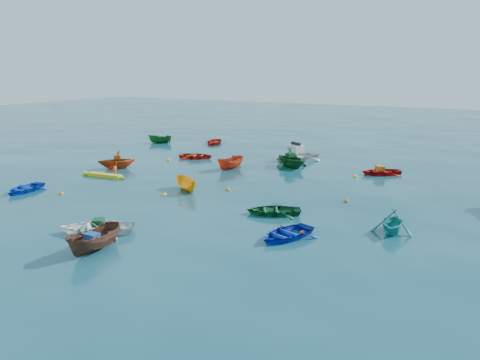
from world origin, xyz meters
The scene contains 31 objects.
ground centered at (0.00, 0.00, 0.00)m, with size 160.00×160.00×0.00m, color #093744.
dinghy_blue_sw centered at (-11.77, -3.03, 0.00)m, with size 2.09×2.93×0.61m, color blue.
dinghy_white_near centered at (-1.79, -6.65, 0.00)m, with size 2.54×3.54×0.74m, color white.
sampan_brown_mid centered at (-0.07, -8.47, 0.00)m, with size 1.14×3.02×1.17m, color #572F1F.
dinghy_blue_se centered at (6.73, -2.94, 0.00)m, with size 2.21×3.09×0.64m, color #0D27AD.
dinghy_orange_w centered at (-11.46, 5.36, 0.00)m, with size 2.51×2.92×1.53m, color #BD4011.
sampan_yellow_mid centered at (-2.46, 2.19, 0.00)m, with size 1.00×2.66×1.03m, color orange.
dinghy_green_e centered at (4.64, 0.23, 0.00)m, with size 2.15×3.01×0.62m, color #135428.
dinghy_cyan_se centered at (11.05, 0.24, 0.00)m, with size 2.05×2.38×1.25m, color teal.
dinghy_red_nw centered at (-8.26, 12.07, 0.00)m, with size 2.18×3.05×0.63m, color red.
sampan_orange_n centered at (-3.23, 9.44, 0.00)m, with size 1.10×2.91×1.13m, color red.
dinghy_green_n centered at (0.76, 12.40, 0.00)m, with size 2.78×3.22×1.70m, color #114A19.
dinghy_red_ne centered at (7.83, 13.20, 0.00)m, with size 2.16×3.01×0.63m, color #B6100F.
dinghy_red_far centered at (-10.99, 19.70, 0.00)m, with size 2.31×3.22×0.67m, color red.
sampan_green_far centered at (-16.52, 17.58, 0.00)m, with size 0.95×2.53×0.98m, color #125019.
kayak_yellow centered at (-10.07, 2.53, 0.00)m, with size 0.51×3.51×0.34m, color yellow, non-canonical shape.
motorboat_white centered at (0.04, 15.27, 0.00)m, with size 3.19×4.46×1.52m, color silver.
tarp_green_a centered at (-1.70, -6.60, 0.53)m, with size 0.68×0.51×0.33m, color #104223.
tarp_blue_a centered at (-0.07, -8.62, 0.73)m, with size 0.61×0.46×0.30m, color navy.
tarp_orange_a centered at (-11.42, 5.40, 0.93)m, with size 0.68×0.51×0.33m, color #C44814.
tarp_green_b centered at (0.67, 12.44, 1.01)m, with size 0.66×0.50×0.32m, color #104023.
tarp_orange_b centered at (7.75, 13.14, 0.49)m, with size 0.71×0.54×0.35m, color #D26415.
buoy_or_a centered at (-9.13, -2.38, 0.00)m, with size 0.31×0.31×0.31m, color orange.
buoy_ye_a centered at (-3.05, 0.48, 0.00)m, with size 0.35×0.35×0.35m, color yellow.
buoy_or_b centered at (7.20, -1.95, 0.00)m, with size 0.29×0.29×0.29m, color #FF540D.
buoy_ye_b centered at (-14.58, 8.76, 0.00)m, with size 0.35×0.35×0.35m, color gold.
buoy_or_c centered at (-0.14, 3.56, 0.00)m, with size 0.34×0.34×0.34m, color orange.
buoy_ye_c centered at (6.32, 11.39, 0.00)m, with size 0.36×0.36×0.36m, color yellow.
buoy_or_d centered at (7.57, 4.51, 0.00)m, with size 0.33×0.33×0.33m, color #ED550C.
buoy_ye_d centered at (-9.72, 9.96, 0.00)m, with size 0.36×0.36×0.36m, color gold.
buoy_or_e centered at (6.61, 13.38, 0.00)m, with size 0.35×0.35×0.35m, color #DF490C.
Camera 1 is at (14.70, -22.57, 7.89)m, focal length 35.00 mm.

